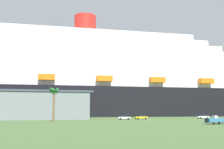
# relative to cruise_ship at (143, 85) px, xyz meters

# --- Properties ---
(ground_plane) EXTENTS (600.00, 600.00, 0.00)m
(ground_plane) POSITION_rel_cruise_ship_xyz_m (-20.33, -39.47, -18.21)
(ground_plane) COLOR #4C6B38
(cruise_ship) EXTENTS (286.24, 38.60, 64.98)m
(cruise_ship) POSITION_rel_cruise_ship_xyz_m (0.00, 0.00, 0.00)
(cruise_ship) COLOR black
(cruise_ship) RESTS_ON ground_plane
(terminal_building) EXTENTS (66.79, 25.24, 10.55)m
(terminal_building) POSITION_rel_cruise_ship_xyz_m (-70.30, -42.40, -12.92)
(terminal_building) COLOR slate
(terminal_building) RESTS_ON ground_plane
(small_boat_on_trailer) EXTENTS (8.05, 2.51, 2.15)m
(small_boat_on_trailer) POSITION_rel_cruise_ship_xyz_m (-10.87, -89.55, -17.25)
(small_boat_on_trailer) COLOR #595960
(small_boat_on_trailer) RESTS_ON ground_plane
(palm_tree) EXTENTS (3.07, 3.03, 9.96)m
(palm_tree) POSITION_rel_cruise_ship_xyz_m (-51.16, -69.64, -10.40)
(palm_tree) COLOR brown
(palm_tree) RESTS_ON ground_plane
(parked_car_yellow_taxi) EXTENTS (4.82, 2.41, 1.58)m
(parked_car_yellow_taxi) POSITION_rel_cruise_ship_xyz_m (-18.61, -51.56, -17.38)
(parked_car_yellow_taxi) COLOR yellow
(parked_car_yellow_taxi) RESTS_ON ground_plane
(parked_car_silver_sedan) EXTENTS (4.59, 2.60, 1.58)m
(parked_car_silver_sedan) POSITION_rel_cruise_ship_xyz_m (-25.95, -54.14, -17.38)
(parked_car_silver_sedan) COLOR silver
(parked_car_silver_sedan) RESTS_ON ground_plane
(parked_car_white_van) EXTENTS (4.66, 2.40, 1.58)m
(parked_car_white_van) POSITION_rel_cruise_ship_xyz_m (8.56, -49.70, -17.38)
(parked_car_white_van) COLOR white
(parked_car_white_van) RESTS_ON ground_plane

